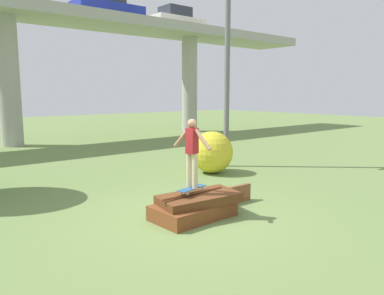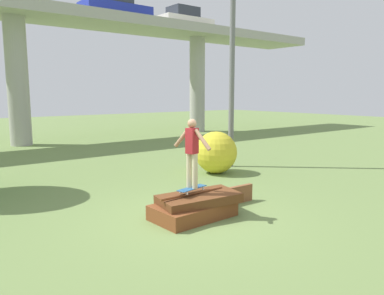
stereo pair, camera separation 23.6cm
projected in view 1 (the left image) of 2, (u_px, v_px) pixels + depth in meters
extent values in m
plane|color=olive|center=(193.00, 218.00, 8.41)|extent=(80.00, 80.00, 0.00)
cube|color=brown|center=(193.00, 210.00, 8.39)|extent=(1.84, 1.15, 0.33)
cube|color=#5B3319|center=(199.00, 199.00, 8.39)|extent=(1.93, 1.26, 0.25)
cylinder|color=brown|center=(193.00, 193.00, 8.33)|extent=(1.72, 0.06, 0.06)
cube|color=brown|center=(231.00, 196.00, 9.41)|extent=(1.32, 0.13, 0.44)
cube|color=#23517F|center=(192.00, 188.00, 8.36)|extent=(0.83, 0.39, 0.01)
cylinder|color=silver|center=(196.00, 187.00, 8.64)|extent=(0.06, 0.04, 0.05)
cylinder|color=silver|center=(203.00, 189.00, 8.53)|extent=(0.06, 0.04, 0.05)
cylinder|color=silver|center=(181.00, 192.00, 8.20)|extent=(0.06, 0.04, 0.05)
cylinder|color=silver|center=(187.00, 194.00, 8.09)|extent=(0.06, 0.04, 0.05)
cylinder|color=#C6B78E|center=(189.00, 170.00, 8.35)|extent=(0.12, 0.12, 0.78)
cylinder|color=#C6B78E|center=(195.00, 171.00, 8.25)|extent=(0.12, 0.12, 0.78)
cube|color=maroon|center=(192.00, 141.00, 8.20)|extent=(0.26, 0.25, 0.56)
sphere|color=#A37556|center=(192.00, 123.00, 8.15)|extent=(0.20, 0.20, 0.20)
cylinder|color=#A37556|center=(182.00, 138.00, 8.38)|extent=(0.18, 0.45, 0.46)
cylinder|color=#A37556|center=(203.00, 140.00, 8.02)|extent=(0.18, 0.45, 0.46)
cube|color=#A8A59E|center=(4.00, 8.00, 18.86)|extent=(44.00, 3.82, 0.60)
cylinder|color=#A8A59E|center=(9.00, 82.00, 19.39)|extent=(1.10, 1.10, 6.72)
cylinder|color=#A8A59E|center=(190.00, 85.00, 27.00)|extent=(1.10, 1.10, 6.72)
cube|color=silver|center=(178.00, 23.00, 26.18)|extent=(4.00, 1.65, 0.68)
cube|color=#2D333D|center=(175.00, 12.00, 25.96)|extent=(1.92, 1.52, 0.68)
cube|color=#1E2D9E|center=(108.00, 11.00, 22.53)|extent=(4.21, 1.83, 0.75)
cylinder|color=slate|center=(227.00, 59.00, 13.79)|extent=(0.20, 0.20, 8.04)
sphere|color=gold|center=(212.00, 152.00, 13.04)|extent=(1.47, 1.47, 1.47)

